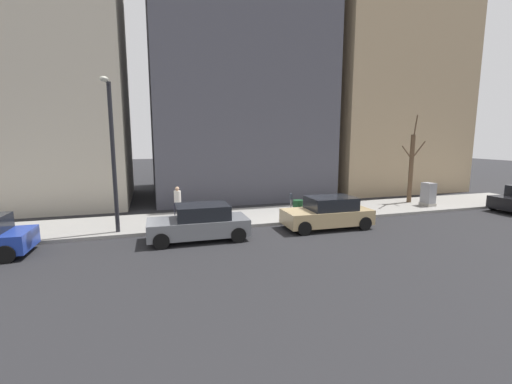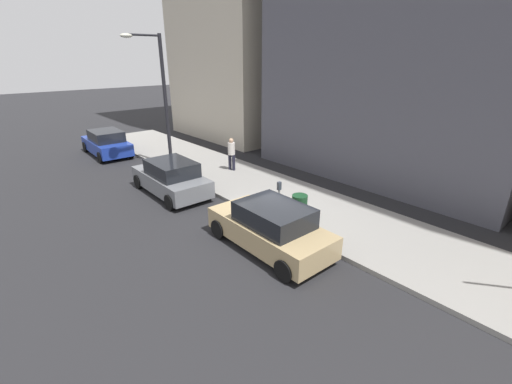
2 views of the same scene
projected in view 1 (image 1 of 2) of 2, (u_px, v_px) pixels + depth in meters
The scene contains 12 objects.
ground_plane at pixel (295, 224), 17.31m from camera, with size 120.00×120.00×0.00m, color #232326.
sidewalk at pixel (281, 214), 19.18m from camera, with size 4.00×36.00×0.15m, color gray.
parked_car_tan at pixel (328, 213), 16.46m from camera, with size 1.98×4.23×1.52m.
parked_car_grey at pixel (199, 223), 14.55m from camera, with size 1.99×4.23×1.52m.
parking_meter at pixel (291, 204), 17.56m from camera, with size 0.14×0.10×1.35m.
utility_box at pixel (428, 194), 21.19m from camera, with size 0.83×0.61×1.43m.
streetlamp at pixel (112, 145), 14.49m from camera, with size 1.97×0.32×6.50m.
bare_tree at pixel (411, 167), 22.07m from camera, with size 1.18×1.05×5.58m.
trash_bin at pixel (298, 208), 18.22m from camera, with size 0.56×0.56×0.90m, color #14381E.
pedestrian_near_meter at pixel (178, 200), 17.87m from camera, with size 0.36×0.39×1.66m.
office_tower_left at pixel (376, 21), 29.13m from camera, with size 11.20×11.20×28.29m, color tan.
office_block_center at pixel (231, 79), 26.76m from camera, with size 12.28×12.28×17.78m, color #4C4C56.
Camera 1 is at (-15.49, 6.89, 4.30)m, focal length 24.00 mm.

